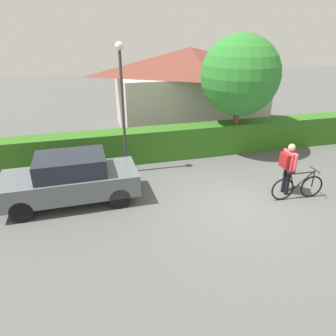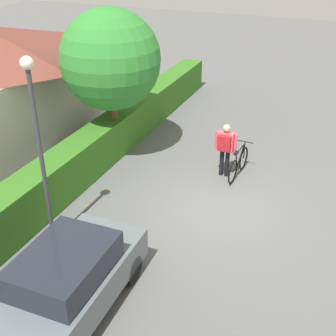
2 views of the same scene
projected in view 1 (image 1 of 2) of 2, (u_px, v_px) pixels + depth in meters
ground_plane at (240, 206)px, 9.36m from camera, size 60.00×60.00×0.00m
hedge_row at (194, 140)px, 12.88m from camera, size 19.32×0.90×1.26m
house_distant at (189, 87)px, 16.25m from camera, size 7.58×4.63×4.00m
parked_car_near at (71, 179)px, 9.31m from camera, size 3.98×1.69×1.52m
bicycle at (297, 187)px, 9.63m from camera, size 1.71×0.50×0.96m
person_rider at (288, 164)px, 9.69m from camera, size 0.35×0.68×1.69m
street_lamp at (122, 93)px, 10.39m from camera, size 0.28×0.28×4.51m
tree_kerbside at (240, 76)px, 12.12m from camera, size 3.10×3.10×4.74m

